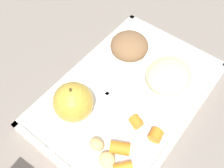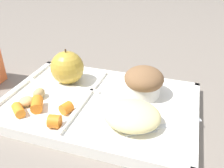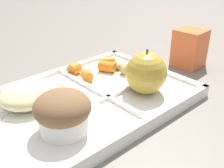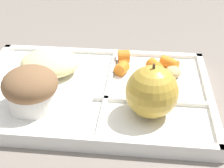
{
  "view_description": "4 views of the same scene",
  "coord_description": "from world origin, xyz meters",
  "views": [
    {
      "loc": [
        -0.24,
        -0.15,
        0.46
      ],
      "look_at": [
        -0.02,
        0.03,
        0.05
      ],
      "focal_mm": 41.17,
      "sensor_mm": 36.0,
      "label": 1
    },
    {
      "loc": [
        0.15,
        -0.38,
        0.3
      ],
      "look_at": [
        0.02,
        0.02,
        0.05
      ],
      "focal_mm": 38.83,
      "sensor_mm": 36.0,
      "label": 2
    },
    {
      "loc": [
        0.25,
        0.34,
        0.26
      ],
      "look_at": [
        -0.03,
        0.04,
        0.05
      ],
      "focal_mm": 43.69,
      "sensor_mm": 36.0,
      "label": 3
    },
    {
      "loc": [
        -0.08,
        0.44,
        0.31
      ],
      "look_at": [
        -0.04,
        0.03,
        0.04
      ],
      "focal_mm": 52.0,
      "sensor_mm": 36.0,
      "label": 4
    }
  ],
  "objects": [
    {
      "name": "meatball_side",
      "position": [
        0.09,
        -0.05,
        0.03
      ],
      "size": [
        0.03,
        0.03,
        0.03
      ],
      "primitive_type": "sphere",
      "color": "brown",
      "rests_on": "lunch_tray"
    },
    {
      "name": "green_apple",
      "position": [
        -0.1,
        0.06,
        0.05
      ],
      "size": [
        0.08,
        0.08,
        0.08
      ],
      "color": "#B79333",
      "rests_on": "lunch_tray"
    },
    {
      "name": "meatball_back",
      "position": [
        0.1,
        -0.06,
        0.03
      ],
      "size": [
        0.03,
        0.03,
        0.03
      ],
      "primitive_type": "sphere",
      "color": "brown",
      "rests_on": "lunch_tray"
    },
    {
      "name": "meatball_front",
      "position": [
        0.08,
        -0.05,
        0.03
      ],
      "size": [
        0.03,
        0.03,
        0.03
      ],
      "primitive_type": "sphere",
      "color": "#755B4C",
      "rests_on": "lunch_tray"
    },
    {
      "name": "carrot_slice_center",
      "position": [
        -0.11,
        -0.06,
        0.03
      ],
      "size": [
        0.04,
        0.04,
        0.02
      ],
      "primitive_type": "cylinder",
      "rotation": [
        0.0,
        1.57,
        5.22
      ],
      "color": "orange",
      "rests_on": "lunch_tray"
    },
    {
      "name": "ground",
      "position": [
        0.0,
        0.0,
        0.0
      ],
      "size": [
        6.0,
        6.0,
        0.0
      ],
      "primitive_type": "plane",
      "color": "slate"
    },
    {
      "name": "potato_chunk_wedge",
      "position": [
        -0.13,
        -0.02,
        0.03
      ],
      "size": [
        0.02,
        0.03,
        0.02
      ],
      "primitive_type": "ellipsoid",
      "rotation": [
        0.0,
        0.0,
        1.61
      ],
      "color": "tan",
      "rests_on": "lunch_tray"
    },
    {
      "name": "carrot_slice_tilted",
      "position": [
        -0.13,
        -0.08,
        0.03
      ],
      "size": [
        0.04,
        0.03,
        0.02
      ],
      "primitive_type": "cylinder",
      "rotation": [
        0.0,
        1.57,
        5.6
      ],
      "color": "orange",
      "rests_on": "lunch_tray"
    },
    {
      "name": "plastic_fork",
      "position": [
        0.13,
        -0.04,
        0.02
      ],
      "size": [
        0.13,
        0.09,
        0.0
      ],
      "color": "silver",
      "rests_on": "lunch_tray"
    },
    {
      "name": "carrot_slice_large",
      "position": [
        -0.05,
        -0.05,
        0.03
      ],
      "size": [
        0.03,
        0.03,
        0.02
      ],
      "primitive_type": "cylinder",
      "rotation": [
        0.0,
        1.57,
        1.2
      ],
      "color": "orange",
      "rests_on": "lunch_tray"
    },
    {
      "name": "egg_noodle_pile",
      "position": [
        0.08,
        -0.05,
        0.03
      ],
      "size": [
        0.1,
        0.09,
        0.04
      ],
      "primitive_type": "ellipsoid",
      "color": "beige",
      "rests_on": "lunch_tray"
    },
    {
      "name": "carrot_slice_back",
      "position": [
        -0.05,
        -0.1,
        0.03
      ],
      "size": [
        0.02,
        0.03,
        0.02
      ],
      "primitive_type": "cylinder",
      "rotation": [
        0.0,
        1.57,
        3.32
      ],
      "color": "orange",
      "rests_on": "lunch_tray"
    },
    {
      "name": "lunch_tray",
      "position": [
        -0.0,
        0.0,
        0.01
      ],
      "size": [
        0.39,
        0.26,
        0.02
      ],
      "color": "white",
      "rests_on": "ground"
    },
    {
      "name": "potato_chunk_large",
      "position": [
        -0.14,
        -0.05,
        0.02
      ],
      "size": [
        0.04,
        0.04,
        0.02
      ],
      "primitive_type": "ellipsoid",
      "rotation": [
        0.0,
        0.0,
        6.02
      ],
      "color": "tan",
      "rests_on": "lunch_tray"
    },
    {
      "name": "bran_muffin",
      "position": [
        0.08,
        0.06,
        0.05
      ],
      "size": [
        0.08,
        0.08,
        0.06
      ],
      "color": "silver",
      "rests_on": "lunch_tray"
    }
  ]
}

